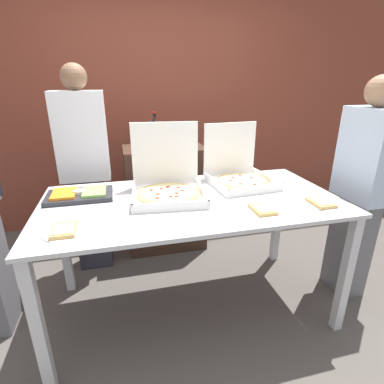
{
  "coord_description": "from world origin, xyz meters",
  "views": [
    {
      "loc": [
        -0.45,
        -1.79,
        1.63
      ],
      "look_at": [
        0.0,
        0.0,
        0.94
      ],
      "focal_mm": 28.0,
      "sensor_mm": 36.0,
      "label": 1
    }
  ],
  "objects_px": {
    "paper_plate_front_left": "(64,231)",
    "person_guest_plaid": "(86,170)",
    "veggie_tray": "(80,195)",
    "soda_can_silver": "(191,138)",
    "pizza_box_far_right": "(167,183)",
    "paper_plate_front_right": "(263,210)",
    "pizza_box_near_right": "(239,173)",
    "person_guest_cap": "(361,189)",
    "paper_plate_front_center": "(321,203)",
    "soda_bottle": "(155,132)",
    "soda_can_colored": "(189,136)"
  },
  "relations": [
    {
      "from": "veggie_tray",
      "to": "soda_bottle",
      "type": "distance_m",
      "value": 1.07
    },
    {
      "from": "soda_can_colored",
      "to": "pizza_box_near_right",
      "type": "bearing_deg",
      "value": -79.24
    },
    {
      "from": "veggie_tray",
      "to": "person_guest_cap",
      "type": "bearing_deg",
      "value": -8.11
    },
    {
      "from": "paper_plate_front_left",
      "to": "soda_bottle",
      "type": "xyz_separation_m",
      "value": [
        0.66,
        1.33,
        0.27
      ]
    },
    {
      "from": "pizza_box_far_right",
      "to": "pizza_box_near_right",
      "type": "distance_m",
      "value": 0.58
    },
    {
      "from": "paper_plate_front_left",
      "to": "person_guest_plaid",
      "type": "relative_size",
      "value": 0.12
    },
    {
      "from": "veggie_tray",
      "to": "soda_can_silver",
      "type": "xyz_separation_m",
      "value": [
        0.97,
        0.82,
        0.19
      ]
    },
    {
      "from": "person_guest_cap",
      "to": "person_guest_plaid",
      "type": "bearing_deg",
      "value": 66.62
    },
    {
      "from": "pizza_box_near_right",
      "to": "soda_can_colored",
      "type": "distance_m",
      "value": 0.93
    },
    {
      "from": "soda_bottle",
      "to": "person_guest_cap",
      "type": "relative_size",
      "value": 0.19
    },
    {
      "from": "soda_can_colored",
      "to": "person_guest_plaid",
      "type": "distance_m",
      "value": 1.06
    },
    {
      "from": "paper_plate_front_center",
      "to": "soda_can_silver",
      "type": "height_order",
      "value": "soda_can_silver"
    },
    {
      "from": "pizza_box_far_right",
      "to": "soda_can_colored",
      "type": "xyz_separation_m",
      "value": [
        0.4,
        1.02,
        0.13
      ]
    },
    {
      "from": "paper_plate_front_right",
      "to": "person_guest_plaid",
      "type": "distance_m",
      "value": 1.54
    },
    {
      "from": "soda_bottle",
      "to": "person_guest_cap",
      "type": "height_order",
      "value": "person_guest_cap"
    },
    {
      "from": "soda_bottle",
      "to": "soda_can_silver",
      "type": "height_order",
      "value": "soda_bottle"
    },
    {
      "from": "veggie_tray",
      "to": "paper_plate_front_center",
      "type": "bearing_deg",
      "value": -18.56
    },
    {
      "from": "pizza_box_far_right",
      "to": "soda_can_colored",
      "type": "height_order",
      "value": "pizza_box_far_right"
    },
    {
      "from": "pizza_box_near_right",
      "to": "paper_plate_front_left",
      "type": "height_order",
      "value": "pizza_box_near_right"
    },
    {
      "from": "person_guest_cap",
      "to": "pizza_box_far_right",
      "type": "bearing_deg",
      "value": 81.81
    },
    {
      "from": "pizza_box_near_right",
      "to": "paper_plate_front_center",
      "type": "distance_m",
      "value": 0.64
    },
    {
      "from": "paper_plate_front_left",
      "to": "soda_bottle",
      "type": "height_order",
      "value": "soda_bottle"
    },
    {
      "from": "soda_can_silver",
      "to": "person_guest_plaid",
      "type": "distance_m",
      "value": 1.02
    },
    {
      "from": "paper_plate_front_right",
      "to": "soda_bottle",
      "type": "xyz_separation_m",
      "value": [
        -0.46,
        1.33,
        0.28
      ]
    },
    {
      "from": "soda_can_colored",
      "to": "person_guest_cap",
      "type": "height_order",
      "value": "person_guest_cap"
    },
    {
      "from": "soda_can_silver",
      "to": "soda_bottle",
      "type": "bearing_deg",
      "value": 179.5
    },
    {
      "from": "paper_plate_front_center",
      "to": "paper_plate_front_left",
      "type": "distance_m",
      "value": 1.52
    },
    {
      "from": "veggie_tray",
      "to": "soda_can_colored",
      "type": "height_order",
      "value": "soda_can_colored"
    },
    {
      "from": "pizza_box_near_right",
      "to": "person_guest_plaid",
      "type": "xyz_separation_m",
      "value": [
        -1.15,
        0.54,
        -0.05
      ]
    },
    {
      "from": "soda_can_silver",
      "to": "person_guest_cap",
      "type": "bearing_deg",
      "value": -47.3
    },
    {
      "from": "pizza_box_far_right",
      "to": "paper_plate_front_right",
      "type": "xyz_separation_m",
      "value": [
        0.5,
        -0.42,
        -0.07
      ]
    },
    {
      "from": "pizza_box_far_right",
      "to": "veggie_tray",
      "type": "height_order",
      "value": "pizza_box_far_right"
    },
    {
      "from": "soda_bottle",
      "to": "pizza_box_near_right",
      "type": "bearing_deg",
      "value": -56.55
    },
    {
      "from": "pizza_box_near_right",
      "to": "soda_can_colored",
      "type": "bearing_deg",
      "value": 95.9
    },
    {
      "from": "pizza_box_near_right",
      "to": "person_guest_cap",
      "type": "bearing_deg",
      "value": -25.59
    },
    {
      "from": "pizza_box_far_right",
      "to": "paper_plate_front_center",
      "type": "bearing_deg",
      "value": -19.22
    },
    {
      "from": "paper_plate_front_left",
      "to": "soda_bottle",
      "type": "relative_size",
      "value": 0.68
    },
    {
      "from": "person_guest_plaid",
      "to": "person_guest_cap",
      "type": "height_order",
      "value": "person_guest_plaid"
    },
    {
      "from": "pizza_box_far_right",
      "to": "person_guest_plaid",
      "type": "relative_size",
      "value": 0.3
    },
    {
      "from": "pizza_box_far_right",
      "to": "paper_plate_front_right",
      "type": "bearing_deg",
      "value": -34.59
    },
    {
      "from": "paper_plate_front_center",
      "to": "soda_bottle",
      "type": "relative_size",
      "value": 0.64
    },
    {
      "from": "paper_plate_front_right",
      "to": "soda_can_silver",
      "type": "bearing_deg",
      "value": 95.05
    },
    {
      "from": "person_guest_plaid",
      "to": "veggie_tray",
      "type": "bearing_deg",
      "value": 90.53
    },
    {
      "from": "paper_plate_front_center",
      "to": "veggie_tray",
      "type": "bearing_deg",
      "value": 161.44
    },
    {
      "from": "soda_can_silver",
      "to": "veggie_tray",
      "type": "bearing_deg",
      "value": -139.57
    },
    {
      "from": "paper_plate_front_center",
      "to": "soda_can_colored",
      "type": "relative_size",
      "value": 1.65
    },
    {
      "from": "soda_bottle",
      "to": "soda_can_silver",
      "type": "distance_m",
      "value": 0.35
    },
    {
      "from": "pizza_box_far_right",
      "to": "paper_plate_front_center",
      "type": "distance_m",
      "value": 1.0
    },
    {
      "from": "pizza_box_near_right",
      "to": "soda_bottle",
      "type": "relative_size",
      "value": 1.52
    },
    {
      "from": "paper_plate_front_center",
      "to": "paper_plate_front_left",
      "type": "relative_size",
      "value": 0.94
    }
  ]
}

